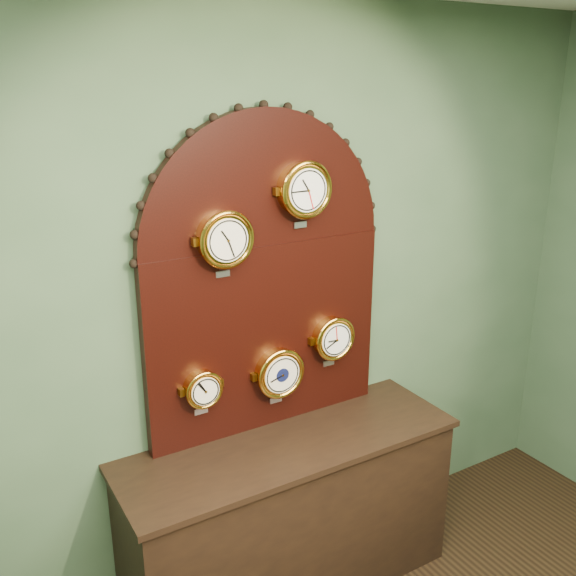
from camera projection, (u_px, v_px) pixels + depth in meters
wall_back at (261, 310)px, 3.00m from camera, size 4.00×0.00×4.00m
shop_counter at (290, 518)px, 3.10m from camera, size 1.60×0.50×0.80m
display_board at (266, 267)px, 2.89m from camera, size 1.26×0.06×1.53m
roman_clock at (225, 239)px, 2.67m from camera, size 0.25×0.08×0.30m
arabic_clock at (305, 190)px, 2.81m from camera, size 0.26×0.08×0.31m
hygrometer at (203, 389)px, 2.82m from camera, size 0.18×0.08×0.23m
barometer at (279, 373)px, 3.01m from camera, size 0.25×0.08×0.30m
tide_clock at (333, 338)px, 3.13m from camera, size 0.22×0.08×0.28m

